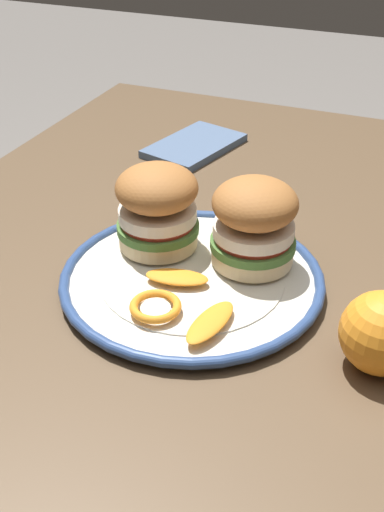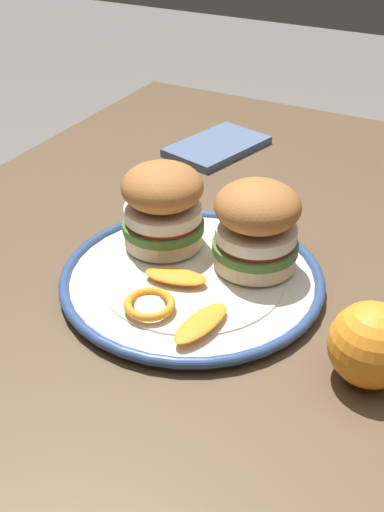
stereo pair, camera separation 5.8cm
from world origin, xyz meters
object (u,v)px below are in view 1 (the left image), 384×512
object	(u,v)px
dining_table	(232,349)
sandwich_half_right	(254,222)
dinner_plate	(192,279)
whole_orange	(382,333)
sandwich_half_left	(157,206)

from	to	relation	value
dining_table	sandwich_half_right	xyz separation A→B (m)	(0.02, -0.01, 0.17)
dinner_plate	whole_orange	distance (m)	0.22
sandwich_half_right	dining_table	bearing A→B (deg)	155.48
sandwich_half_right	whole_orange	bearing A→B (deg)	-123.00
sandwich_half_left	whole_orange	world-z (taller)	sandwich_half_left
dinner_plate	sandwich_half_right	xyz separation A→B (m)	(0.05, -0.05, 0.06)
sandwich_half_left	sandwich_half_right	xyz separation A→B (m)	(0.01, -0.11, 0.00)
dining_table	sandwich_half_right	world-z (taller)	sandwich_half_right
dinner_plate	sandwich_half_left	bearing A→B (deg)	55.63
whole_orange	sandwich_half_left	bearing A→B (deg)	70.82
sandwich_half_left	dinner_plate	bearing A→B (deg)	-124.37
dining_table	sandwich_half_left	world-z (taller)	sandwich_half_left
sandwich_half_left	sandwich_half_right	distance (m)	0.11
dinner_plate	whole_orange	world-z (taller)	whole_orange
sandwich_half_left	whole_orange	bearing A→B (deg)	-109.18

